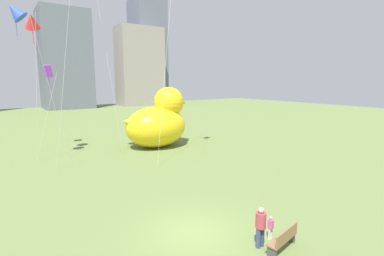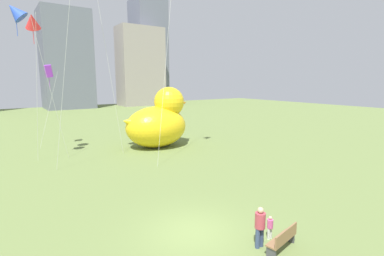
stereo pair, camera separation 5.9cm
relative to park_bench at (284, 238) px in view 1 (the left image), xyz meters
name	(u,v)px [view 1 (the left image)]	position (x,y,z in m)	size (l,w,h in m)	color
ground_plane	(194,232)	(-2.12, 3.06, -0.48)	(140.00, 140.00, 0.00)	olive
park_bench	(284,238)	(0.00, 0.00, 0.00)	(1.72, 0.76, 0.90)	olive
person_adult	(261,225)	(-0.60, 0.66, 0.45)	(0.41, 0.41, 1.67)	#38476B
person_child	(271,226)	(0.20, 0.82, 0.08)	(0.25, 0.25, 1.00)	silver
giant_inflatable_duck	(158,122)	(4.39, 18.48, 2.04)	(7.13, 4.57, 5.91)	yellow
city_skyline	(25,45)	(-2.14, 68.28, 13.86)	(80.46, 15.90, 36.84)	gray
kite_blue	(15,12)	(-6.95, 18.40, 10.90)	(2.10, 1.94, 12.18)	silver
kite_red	(32,21)	(-5.81, 19.52, 10.55)	(2.56, 2.72, 11.81)	silver
kite_purple	(48,71)	(-4.38, 23.55, 6.89)	(2.17, 1.61, 8.03)	silver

